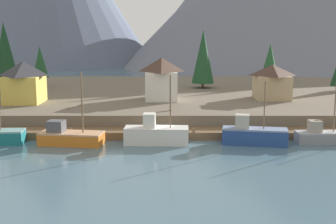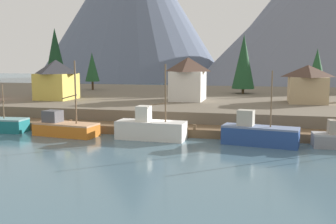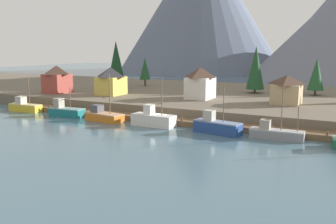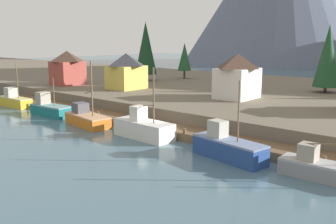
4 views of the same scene
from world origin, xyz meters
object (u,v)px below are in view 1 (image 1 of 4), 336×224
(house_tan, at_px, (270,82))
(conifer_near_left, at_px, (3,53))
(fishing_boat_orange, at_px, (68,137))
(fishing_boat_white, at_px, (155,134))
(house_yellow, at_px, (23,82))
(fishing_boat_blue, at_px, (252,135))
(house_white, at_px, (160,78))
(conifer_mid_left, at_px, (268,62))
(fishing_boat_grey, at_px, (325,136))
(conifer_back_left, at_px, (202,56))
(conifer_mid_right, at_px, (39,62))

(house_tan, relative_size, conifer_near_left, 0.48)
(fishing_boat_orange, relative_size, fishing_boat_white, 1.04)
(fishing_boat_white, distance_m, house_yellow, 28.18)
(fishing_boat_blue, bearing_deg, fishing_boat_orange, -170.05)
(fishing_boat_blue, height_order, house_tan, house_tan)
(fishing_boat_orange, bearing_deg, house_white, 70.04)
(conifer_near_left, bearing_deg, fishing_boat_white, -45.93)
(fishing_boat_blue, distance_m, conifer_near_left, 52.33)
(conifer_mid_left, bearing_deg, conifer_near_left, -170.12)
(fishing_boat_grey, bearing_deg, conifer_back_left, 107.49)
(conifer_near_left, bearing_deg, fishing_boat_blue, -36.39)
(fishing_boat_blue, xyz_separation_m, fishing_boat_grey, (9.40, 0.62, -0.28))
(conifer_near_left, height_order, conifer_mid_left, conifer_near_left)
(fishing_boat_grey, bearing_deg, conifer_mid_left, 86.26)
(conifer_near_left, relative_size, conifer_mid_right, 1.56)
(conifer_back_left, bearing_deg, fishing_boat_white, -103.14)
(conifer_mid_right, height_order, conifer_back_left, conifer_back_left)
(fishing_boat_blue, bearing_deg, fishing_boat_grey, 13.45)
(conifer_mid_left, bearing_deg, fishing_boat_white, -120.21)
(conifer_mid_right, bearing_deg, conifer_near_left, -113.16)
(fishing_boat_orange, relative_size, conifer_back_left, 0.76)
(conifer_near_left, bearing_deg, conifer_mid_right, 66.84)
(fishing_boat_blue, distance_m, conifer_mid_left, 41.65)
(fishing_boat_blue, bearing_deg, house_white, 128.85)
(house_white, height_order, house_yellow, house_white)
(fishing_boat_blue, bearing_deg, conifer_back_left, 104.98)
(house_tan, height_order, conifer_back_left, conifer_back_left)
(house_white, relative_size, house_yellow, 1.06)
(fishing_boat_grey, distance_m, conifer_back_left, 39.93)
(fishing_boat_white, xyz_separation_m, house_white, (0.43, 20.77, 4.93))
(house_white, relative_size, conifer_mid_left, 0.79)
(fishing_boat_blue, relative_size, house_yellow, 1.22)
(fishing_boat_orange, bearing_deg, conifer_back_left, 70.55)
(fishing_boat_white, xyz_separation_m, house_yellow, (-21.78, 17.25, 4.73))
(fishing_boat_orange, distance_m, house_white, 24.50)
(conifer_back_left, bearing_deg, conifer_mid_left, 8.65)
(fishing_boat_blue, xyz_separation_m, house_white, (-11.77, 21.07, 4.95))
(fishing_boat_white, distance_m, conifer_mid_right, 47.42)
(fishing_boat_blue, xyz_separation_m, house_yellow, (-33.97, 17.55, 4.75))
(fishing_boat_blue, distance_m, conifer_mid_right, 55.15)
(house_white, distance_m, conifer_back_left, 18.65)
(conifer_near_left, xyz_separation_m, conifer_mid_right, (3.93, 9.19, -2.19))
(fishing_boat_orange, distance_m, house_tan, 37.41)
(house_white, distance_m, conifer_near_left, 31.49)
(house_white, xyz_separation_m, house_yellow, (-22.20, -3.52, -0.20))
(fishing_boat_orange, distance_m, conifer_near_left, 37.00)
(fishing_boat_orange, height_order, house_tan, fishing_boat_orange)
(house_yellow, bearing_deg, house_white, 9.02)
(fishing_boat_white, bearing_deg, conifer_near_left, 135.86)
(fishing_boat_blue, height_order, house_white, house_white)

